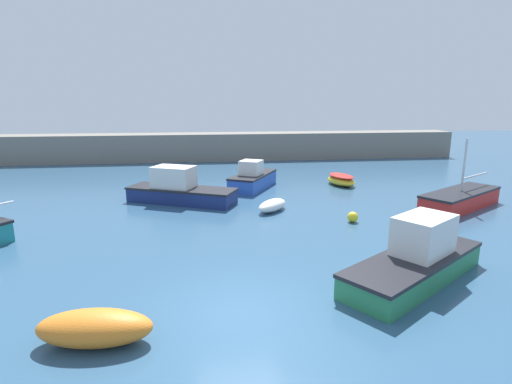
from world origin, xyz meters
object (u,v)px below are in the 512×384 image
object	(u,v)px
mooring_buoy_yellow	(353,217)
dinghy_near_pier	(272,205)
rowboat_with_red_cover	(341,180)
rowboat_blue_near	(95,328)
sailboat_twin_hulled	(460,199)
motorboat_grey_hull	(179,190)
motorboat_with_cabin	(253,179)
cabin_cruiser_white	(417,259)

from	to	relation	value
mooring_buoy_yellow	dinghy_near_pier	bearing A→B (deg)	145.19
rowboat_with_red_cover	rowboat_blue_near	world-z (taller)	rowboat_blue_near
sailboat_twin_hulled	motorboat_grey_hull	xyz separation A→B (m)	(-15.19, 3.18, 0.26)
sailboat_twin_hulled	mooring_buoy_yellow	world-z (taller)	sailboat_twin_hulled
motorboat_with_cabin	motorboat_grey_hull	xyz separation A→B (m)	(-4.60, -3.08, 0.08)
rowboat_with_red_cover	motorboat_with_cabin	bearing A→B (deg)	79.72
mooring_buoy_yellow	rowboat_blue_near	bearing A→B (deg)	-138.43
sailboat_twin_hulled	rowboat_with_red_cover	world-z (taller)	sailboat_twin_hulled
rowboat_with_red_cover	dinghy_near_pier	bearing A→B (deg)	122.84
rowboat_with_red_cover	rowboat_blue_near	xyz separation A→B (m)	(-12.02, -16.90, 0.04)
motorboat_with_cabin	rowboat_with_red_cover	world-z (taller)	motorboat_with_cabin
sailboat_twin_hulled	motorboat_with_cabin	world-z (taller)	sailboat_twin_hulled
cabin_cruiser_white	rowboat_with_red_cover	distance (m)	14.78
cabin_cruiser_white	mooring_buoy_yellow	xyz separation A→B (m)	(0.24, 6.26, -0.45)
sailboat_twin_hulled	dinghy_near_pier	distance (m)	10.27
rowboat_with_red_cover	motorboat_grey_hull	distance (m)	11.26
motorboat_with_cabin	cabin_cruiser_white	bearing A→B (deg)	-137.58
motorboat_with_cabin	dinghy_near_pier	size ratio (longest dim) A/B	2.15
dinghy_near_pier	mooring_buoy_yellow	bearing A→B (deg)	-82.94
motorboat_with_cabin	dinghy_near_pier	xyz separation A→B (m)	(0.35, -5.63, -0.34)
sailboat_twin_hulled	mooring_buoy_yellow	bearing A→B (deg)	-16.22
cabin_cruiser_white	dinghy_near_pier	xyz separation A→B (m)	(-3.25, 8.69, -0.39)
rowboat_blue_near	mooring_buoy_yellow	bearing A→B (deg)	47.61
motorboat_grey_hull	rowboat_blue_near	bearing A→B (deg)	-70.43
cabin_cruiser_white	rowboat_with_red_cover	world-z (taller)	cabin_cruiser_white
rowboat_with_red_cover	mooring_buoy_yellow	world-z (taller)	rowboat_with_red_cover
motorboat_with_cabin	rowboat_with_red_cover	xyz separation A→B (m)	(6.16, 0.23, -0.27)
cabin_cruiser_white	motorboat_grey_hull	bearing A→B (deg)	-87.87
rowboat_with_red_cover	sailboat_twin_hulled	bearing A→B (deg)	-158.09
cabin_cruiser_white	dinghy_near_pier	distance (m)	9.29
rowboat_with_red_cover	motorboat_grey_hull	bearing A→B (deg)	94.69
motorboat_with_cabin	sailboat_twin_hulled	bearing A→B (deg)	-92.27
rowboat_blue_near	dinghy_near_pier	size ratio (longest dim) A/B	1.28
motorboat_grey_hull	mooring_buoy_yellow	size ratio (longest dim) A/B	12.73
sailboat_twin_hulled	rowboat_blue_near	size ratio (longest dim) A/B	2.04
rowboat_blue_near	mooring_buoy_yellow	size ratio (longest dim) A/B	5.66
motorboat_grey_hull	rowboat_blue_near	world-z (taller)	motorboat_grey_hull
rowboat_with_red_cover	mooring_buoy_yellow	bearing A→B (deg)	151.95
motorboat_with_cabin	motorboat_grey_hull	size ratio (longest dim) A/B	0.75
cabin_cruiser_white	rowboat_blue_near	xyz separation A→B (m)	(-9.46, -2.34, -0.28)
motorboat_grey_hull	dinghy_near_pier	size ratio (longest dim) A/B	2.87
cabin_cruiser_white	mooring_buoy_yellow	bearing A→B (deg)	-126.19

